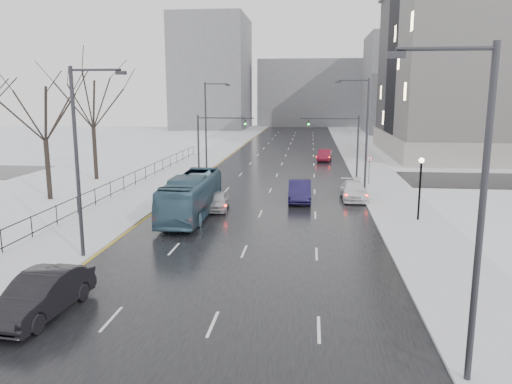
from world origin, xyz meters
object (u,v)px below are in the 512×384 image
(sedan_left_near, at_px, (41,295))
(tree_park_d, at_px, (51,200))
(streetlight_l_near, at_px, (81,154))
(bus, at_px, (191,196))
(tree_park_e, at_px, (97,180))
(mast_signal_left, at_px, (208,138))
(sedan_center_near, at_px, (218,201))
(streetlight_r_mid, at_px, (364,130))
(sedan_right_far, at_px, (354,190))
(mast_signal_right, at_px, (347,139))
(streetlight_l_far, at_px, (208,121))
(lamppost_r_mid, at_px, (420,180))
(no_uturn_sign, at_px, (370,162))
(sedan_right_distant, at_px, (325,155))
(sedan_right_near, at_px, (300,191))
(streetlight_r_near, at_px, (474,202))

(sedan_left_near, bearing_deg, tree_park_d, 123.09)
(streetlight_l_near, bearing_deg, bus, 70.86)
(tree_park_e, height_order, mast_signal_left, tree_park_e)
(mast_signal_left, distance_m, sedan_center_near, 16.88)
(streetlight_r_mid, height_order, sedan_left_near, streetlight_r_mid)
(tree_park_e, height_order, sedan_right_far, tree_park_e)
(tree_park_d, xyz_separation_m, mast_signal_right, (25.13, 14.00, 4.11))
(streetlight_l_far, distance_m, lamppost_r_mid, 29.30)
(streetlight_l_near, xyz_separation_m, mast_signal_left, (0.84, 28.00, -1.51))
(bus, height_order, sedan_center_near, bus)
(tree_park_e, bearing_deg, no_uturn_sign, 0.00)
(sedan_center_near, bearing_deg, sedan_right_distant, 69.57)
(tree_park_d, xyz_separation_m, sedan_right_far, (25.00, 3.02, 0.78))
(sedan_right_near, bearing_deg, no_uturn_sign, 50.48)
(tree_park_e, distance_m, sedan_right_near, 22.52)
(tree_park_d, bearing_deg, streetlight_r_near, -42.75)
(tree_park_d, relative_size, tree_park_e, 0.93)
(streetlight_l_far, relative_size, bus, 0.93)
(streetlight_l_near, xyz_separation_m, mast_signal_right, (15.49, 28.00, -1.51))
(tree_park_d, distance_m, tree_park_e, 10.01)
(sedan_right_far, bearing_deg, bus, -150.03)
(tree_park_e, relative_size, mast_signal_right, 2.08)
(tree_park_e, xyz_separation_m, sedan_left_near, (11.38, -30.94, 0.90))
(streetlight_r_near, xyz_separation_m, mast_signal_left, (-15.49, 38.00, -1.51))
(streetlight_l_near, distance_m, sedan_right_far, 23.43)
(streetlight_r_mid, xyz_separation_m, sedan_left_near, (-14.98, -26.94, -4.72))
(no_uturn_sign, height_order, sedan_right_distant, no_uturn_sign)
(lamppost_r_mid, distance_m, sedan_right_near, 10.28)
(streetlight_l_near, height_order, sedan_right_distant, streetlight_l_near)
(streetlight_l_far, distance_m, mast_signal_left, 4.36)
(lamppost_r_mid, xyz_separation_m, sedan_right_distant, (-5.59, 31.59, -2.15))
(tree_park_e, height_order, mast_signal_right, tree_park_e)
(sedan_right_near, bearing_deg, mast_signal_left, 128.06)
(tree_park_d, xyz_separation_m, streetlight_l_far, (9.63, 18.00, 5.62))
(tree_park_e, distance_m, streetlight_l_far, 14.01)
(streetlight_r_near, relative_size, mast_signal_right, 1.54)
(no_uturn_sign, bearing_deg, sedan_right_near, -128.11)
(mast_signal_left, height_order, sedan_right_far, mast_signal_left)
(streetlight_l_far, relative_size, sedan_right_distant, 2.19)
(sedan_left_near, xyz_separation_m, sedan_center_near, (3.47, 18.89, -0.17))
(sedan_left_near, distance_m, sedan_right_far, 27.76)
(lamppost_r_mid, bearing_deg, tree_park_e, 154.38)
(streetlight_r_near, relative_size, sedan_center_near, 2.50)
(streetlight_r_near, height_order, streetlight_l_near, same)
(streetlight_r_near, relative_size, bus, 0.93)
(streetlight_l_far, xyz_separation_m, sedan_right_near, (10.91, -16.23, -4.73))
(tree_park_e, bearing_deg, streetlight_l_far, 38.57)
(tree_park_d, relative_size, bus, 1.17)
(streetlight_r_near, bearing_deg, streetlight_l_far, 111.25)
(sedan_center_near, xyz_separation_m, sedan_right_far, (10.55, 5.07, 0.06))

